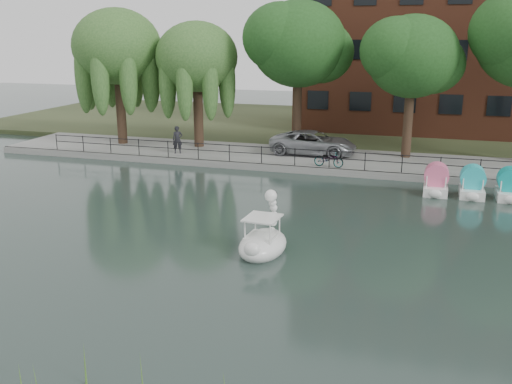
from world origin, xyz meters
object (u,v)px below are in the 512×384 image
at_px(swan_boat, 263,240).
at_px(pedestrian, 177,138).
at_px(bicycle, 329,158).
at_px(minivan, 313,141).

bearing_deg(swan_boat, pedestrian, 128.91).
bearing_deg(bicycle, pedestrian, 90.92).
relative_size(minivan, swan_boat, 2.27).
bearing_deg(minivan, bicycle, -152.83).
xyz_separation_m(bicycle, pedestrian, (-9.84, 1.03, 0.49)).
bearing_deg(pedestrian, swan_boat, -82.35).
height_order(bicycle, swan_boat, swan_boat).
distance_m(minivan, pedestrian, 8.56).
xyz_separation_m(pedestrian, swan_boat, (9.70, -13.79, -0.91)).
bearing_deg(minivan, pedestrian, 104.83).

